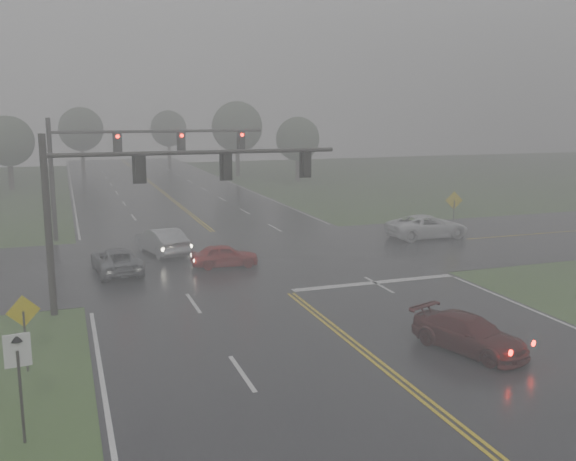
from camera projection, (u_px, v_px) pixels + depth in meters
name	position (u px, v px, depth m)	size (l,w,h in m)	color
ground	(474.00, 440.00, 16.36)	(180.00, 180.00, 0.00)	#314D21
main_road	(254.00, 265.00, 34.90)	(18.00, 160.00, 0.02)	black
cross_street	(244.00, 257.00, 36.76)	(120.00, 14.00, 0.02)	black
stop_bar	(375.00, 283.00, 31.18)	(8.50, 0.50, 0.01)	#BCBCBC
sedan_maroon	(468.00, 351.00, 22.39)	(1.74, 4.27, 1.24)	#3C0A0B
sedan_red	(225.00, 267.00, 34.39)	(1.45, 3.59, 1.22)	maroon
sedan_silver	(162.00, 254.00, 37.48)	(1.63, 4.67, 1.54)	#96999D
car_grey	(117.00, 273.00, 33.14)	(2.13, 4.62, 1.28)	#56585D
pickup_white	(427.00, 238.00, 42.19)	(2.51, 5.43, 1.51)	silver
signal_gantry_near	(142.00, 186.00, 26.66)	(12.48, 0.32, 7.39)	black
signal_gantry_far	(121.00, 153.00, 41.77)	(14.03, 0.40, 7.83)	black
sign_diamond_west	(24.00, 320.00, 20.38)	(1.03, 0.31, 2.54)	black
sign_arrow_white	(19.00, 367.00, 15.87)	(0.64, 0.13, 2.89)	black
sign_diamond_east	(454.00, 205.00, 43.16)	(1.20, 0.29, 2.91)	black
tree_nw_a	(8.00, 141.00, 66.88)	(5.26, 5.26, 7.73)	#332721
tree_ne_a	(237.00, 127.00, 80.71)	(6.39, 6.39, 9.38)	#332721
tree_n_mid	(81.00, 129.00, 86.48)	(5.93, 5.93, 8.71)	#332721
tree_e_near	(298.00, 139.00, 74.86)	(5.13, 5.13, 7.53)	#332721
tree_n_far	(169.00, 129.00, 99.61)	(5.62, 5.62, 8.26)	#332721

